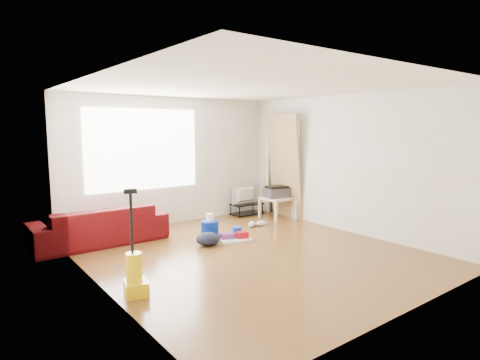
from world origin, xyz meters
TOP-DOWN VIEW (x-y plane):
  - room at (0.07, 0.15)m, footprint 4.51×5.01m
  - sofa at (-1.65, 1.95)m, footprint 2.13×0.83m
  - tv_stand at (1.65, 2.22)m, footprint 0.69×0.40m
  - tv at (1.65, 2.22)m, footprint 0.65×0.09m
  - side_table at (1.95, 1.58)m, footprint 0.56×0.56m
  - printer at (1.95, 1.58)m, footprint 0.53×0.45m
  - bucket at (-0.04, 1.10)m, footprint 0.39×0.39m
  - toilet_paper at (-0.02, 1.12)m, footprint 0.13×0.13m
  - cleaning_tray at (0.25, 0.77)m, footprint 0.63×0.56m
  - backpack at (-0.29, 0.76)m, footprint 0.48×0.43m
  - sneakers at (1.15, 1.28)m, footprint 0.45×0.24m
  - vacuum at (-2.00, -0.36)m, footprint 0.32×0.35m
  - door_panel at (2.13, 1.54)m, footprint 0.27×0.88m

SIDE VIEW (x-z plane):
  - sofa at x=-1.65m, z-range -0.31..0.31m
  - bucket at x=-0.04m, z-range -0.15..0.15m
  - backpack at x=-0.29m, z-range -0.11..0.11m
  - door_panel at x=2.13m, z-range -1.10..1.10m
  - sneakers at x=1.15m, z-range 0.00..0.10m
  - cleaning_tray at x=0.25m, z-range -0.04..0.15m
  - tv_stand at x=1.65m, z-range 0.01..0.26m
  - toilet_paper at x=-0.02m, z-range 0.15..0.28m
  - vacuum at x=-2.00m, z-range -0.39..0.84m
  - side_table at x=1.95m, z-range 0.15..0.60m
  - tv at x=1.65m, z-range 0.26..0.63m
  - printer at x=1.95m, z-range 0.45..0.69m
  - room at x=0.07m, z-range 0.00..2.51m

